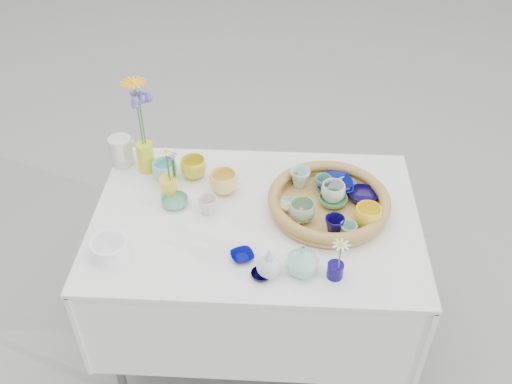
{
  "coord_description": "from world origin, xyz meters",
  "views": [
    {
      "loc": [
        0.09,
        -1.63,
        2.25
      ],
      "look_at": [
        0.0,
        0.02,
        0.87
      ],
      "focal_mm": 40.0,
      "sensor_mm": 36.0,
      "label": 1
    }
  ],
  "objects_px": {
    "tall_vase_yellow": "(146,157)",
    "display_table": "(256,336)",
    "wicker_tray": "(329,203)",
    "bud_vase_seafoam": "(302,260)"
  },
  "relations": [
    {
      "from": "display_table",
      "to": "wicker_tray",
      "type": "relative_size",
      "value": 2.66
    },
    {
      "from": "bud_vase_seafoam",
      "to": "wicker_tray",
      "type": "bearing_deg",
      "value": 72.1
    },
    {
      "from": "display_table",
      "to": "bud_vase_seafoam",
      "type": "bearing_deg",
      "value": -58.06
    },
    {
      "from": "bud_vase_seafoam",
      "to": "display_table",
      "type": "bearing_deg",
      "value": 121.94
    },
    {
      "from": "display_table",
      "to": "bud_vase_seafoam",
      "type": "height_order",
      "value": "bud_vase_seafoam"
    },
    {
      "from": "wicker_tray",
      "to": "bud_vase_seafoam",
      "type": "relative_size",
      "value": 3.92
    },
    {
      "from": "display_table",
      "to": "bud_vase_seafoam",
      "type": "xyz_separation_m",
      "value": [
        0.17,
        -0.28,
        0.83
      ]
    },
    {
      "from": "wicker_tray",
      "to": "tall_vase_yellow",
      "type": "distance_m",
      "value": 0.79
    },
    {
      "from": "tall_vase_yellow",
      "to": "display_table",
      "type": "bearing_deg",
      "value": -29.52
    },
    {
      "from": "bud_vase_seafoam",
      "to": "tall_vase_yellow",
      "type": "relative_size",
      "value": 0.91
    }
  ]
}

